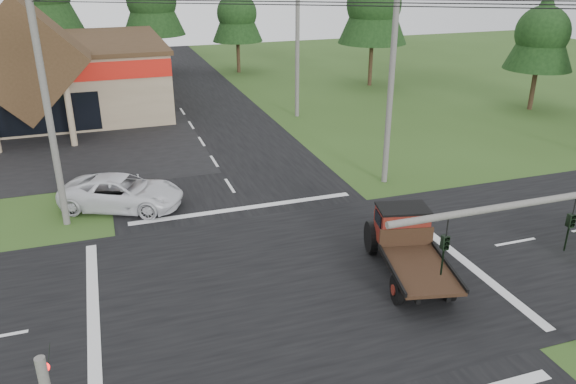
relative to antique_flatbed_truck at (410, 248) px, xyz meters
name	(u,v)px	position (x,y,z in m)	size (l,w,h in m)	color
ground	(292,283)	(-4.32, 0.91, -1.19)	(120.00, 120.00, 0.00)	#2E4A1A
road_ns	(292,283)	(-4.32, 0.91, -1.18)	(12.00, 120.00, 0.02)	black
road_ew	(292,283)	(-4.32, 0.91, -1.18)	(120.00, 12.00, 0.02)	black
utility_pole_nw	(47,107)	(-12.32, 8.91, 4.20)	(2.00, 0.30, 10.50)	#595651
utility_pole_ne	(392,71)	(3.68, 8.91, 4.70)	(2.00, 0.30, 11.50)	#595651
utility_pole_n	(297,38)	(3.68, 22.91, 4.55)	(2.00, 0.30, 11.20)	#595651
tree_row_e	(237,11)	(3.68, 40.91, 4.84)	(5.04, 5.04, 9.09)	#332316
tree_side_ne	(374,2)	(13.68, 30.91, 6.18)	(6.16, 6.16, 11.11)	#332316
tree_side_e_near	(543,30)	(21.68, 18.91, 4.84)	(5.04, 5.04, 9.09)	#332316
antique_flatbed_truck	(410,248)	(0.00, 0.00, 0.00)	(2.18, 5.70, 2.38)	#580C12
white_pickup	(122,192)	(-9.76, 9.87, -0.40)	(2.63, 5.71, 1.59)	silver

